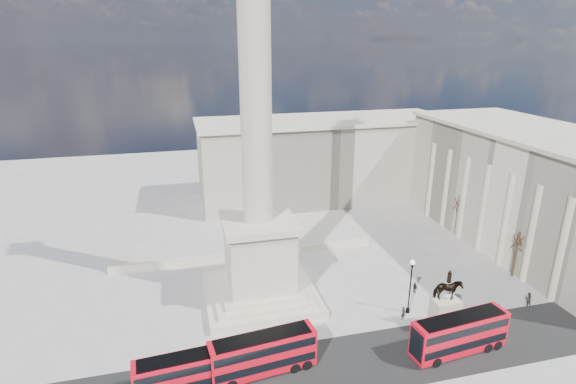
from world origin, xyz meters
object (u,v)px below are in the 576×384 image
at_px(pedestrian_standing, 528,299).
at_px(pedestrian_crossing, 415,287).
at_px(nelsons_column, 258,203).
at_px(red_bus_b, 264,353).
at_px(pedestrian_walking, 403,313).
at_px(victorian_lamp, 411,282).
at_px(red_bus_c, 460,334).
at_px(equestrian_statue, 445,311).
at_px(red_bus_a, 188,373).

relative_size(pedestrian_standing, pedestrian_crossing, 1.15).
xyz_separation_m(nelsons_column, red_bus_b, (-2.27, -14.04, -10.65)).
xyz_separation_m(red_bus_b, pedestrian_walking, (17.81, 4.79, -1.40)).
xyz_separation_m(victorian_lamp, pedestrian_walking, (-1.28, -1.16, -3.35)).
height_order(red_bus_b, pedestrian_crossing, red_bus_b).
relative_size(red_bus_c, pedestrian_walking, 6.40).
distance_m(equestrian_statue, pedestrian_standing, 13.56).
distance_m(victorian_lamp, pedestrian_walking, 3.77).
height_order(victorian_lamp, pedestrian_walking, victorian_lamp).
height_order(red_bus_c, pedestrian_standing, red_bus_c).
distance_m(red_bus_b, red_bus_c, 20.78).
height_order(nelsons_column, pedestrian_crossing, nelsons_column).
bearing_deg(victorian_lamp, pedestrian_standing, -8.10).
height_order(nelsons_column, equestrian_statue, nelsons_column).
relative_size(nelsons_column, pedestrian_standing, 28.25).
xyz_separation_m(red_bus_b, pedestrian_standing, (34.46, 3.76, -1.38)).
relative_size(equestrian_statue, pedestrian_crossing, 5.08).
height_order(nelsons_column, red_bus_c, nelsons_column).
bearing_deg(pedestrian_crossing, red_bus_c, 149.35).
distance_m(nelsons_column, equestrian_statue, 24.81).
height_order(equestrian_statue, pedestrian_crossing, equestrian_statue).
bearing_deg(pedestrian_walking, red_bus_a, 165.25).
bearing_deg(pedestrian_crossing, victorian_lamp, 118.48).
bearing_deg(nelsons_column, pedestrian_walking, -30.76).
height_order(red_bus_b, pedestrian_walking, red_bus_b).
height_order(red_bus_a, red_bus_c, red_bus_c).
xyz_separation_m(nelsons_column, victorian_lamp, (16.82, -8.09, -8.71)).
bearing_deg(red_bus_b, nelsons_column, 74.26).
height_order(pedestrian_walking, pedestrian_standing, pedestrian_standing).
bearing_deg(victorian_lamp, red_bus_a, -165.93).
height_order(victorian_lamp, equestrian_statue, equestrian_statue).
bearing_deg(red_bus_c, nelsons_column, 132.86).
relative_size(nelsons_column, victorian_lamp, 6.98).
bearing_deg(pedestrian_walking, pedestrian_crossing, 22.50).
bearing_deg(equestrian_statue, pedestrian_walking, 137.27).
height_order(red_bus_c, pedestrian_walking, red_bus_c).
xyz_separation_m(nelsons_column, pedestrian_crossing, (19.90, -4.15, -12.15)).
bearing_deg(pedestrian_crossing, red_bus_b, 90.53).
height_order(red_bus_c, victorian_lamp, victorian_lamp).
height_order(pedestrian_walking, pedestrian_crossing, pedestrian_walking).
distance_m(red_bus_a, pedestrian_crossing, 31.44).
bearing_deg(red_bus_a, nelsons_column, 52.18).
xyz_separation_m(red_bus_a, red_bus_c, (28.09, -1.31, 0.23)).
bearing_deg(red_bus_a, red_bus_c, -7.20).
bearing_deg(nelsons_column, red_bus_a, -123.29).
height_order(red_bus_a, equestrian_statue, equestrian_statue).
xyz_separation_m(red_bus_a, equestrian_statue, (28.59, 2.37, 0.62)).
distance_m(red_bus_a, victorian_lamp, 27.40).
bearing_deg(pedestrian_standing, red_bus_c, 25.52).
relative_size(nelsons_column, red_bus_a, 5.06).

